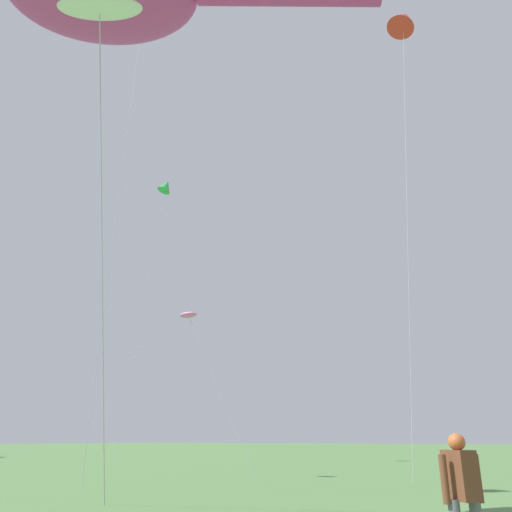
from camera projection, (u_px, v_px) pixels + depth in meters
The scene contains 5 objects.
person_brown_coat at pixel (463, 491), 5.71m from camera, with size 0.41×0.42×1.43m.
small_kite_box_yellow at pixel (403, 21), 23.78m from camera, with size 2.43×2.05×20.31m.
small_kite_bird_shape at pixel (166, 187), 36.18m from camera, with size 1.82×2.27×18.63m.
small_kite_tiny_distant at pixel (189, 316), 20.63m from camera, with size 1.06×3.20×6.16m.
small_kite_delta_white at pixel (143, 14), 23.27m from camera, with size 1.63×1.12×21.46m.
Camera 1 is at (-10.22, 1.36, 1.37)m, focal length 36.28 mm.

